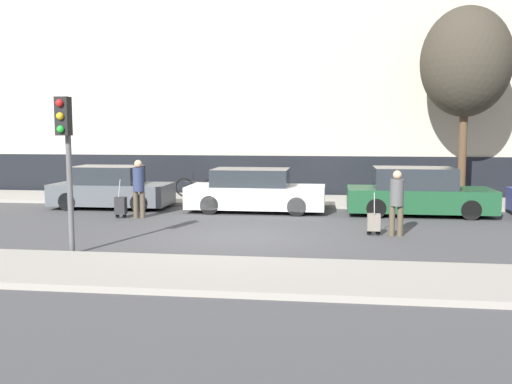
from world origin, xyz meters
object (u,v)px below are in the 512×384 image
parked_car_1 (255,192)px  pedestrian_right (397,199)px  parked_car_0 (111,189)px  trolley_left (121,206)px  trolley_right (374,222)px  traffic_light (66,143)px  parked_car_2 (418,193)px  parked_bicycle (198,187)px  bare_tree_near_crossing (466,62)px  pedestrian_left (139,185)px

parked_car_1 → pedestrian_right: 5.56m
parked_car_0 → trolley_left: 2.34m
trolley_right → traffic_light: size_ratio=0.33×
parked_car_1 → parked_car_2: (5.14, -0.06, 0.03)m
parked_car_1 → parked_bicycle: parked_car_1 is taller
parked_car_0 → pedestrian_right: pedestrian_right is taller
bare_tree_near_crossing → parked_car_1: bearing=-159.1°
parked_car_1 → pedestrian_left: bearing=-151.2°
trolley_left → parked_car_1: bearing=26.7°
parked_car_1 → parked_car_2: parked_car_2 is taller
pedestrian_left → trolley_left: pedestrian_left is taller
trolley_left → traffic_light: size_ratio=0.35×
trolley_left → traffic_light: bearing=-81.3°
parked_car_1 → pedestrian_right: bearing=-42.3°
parked_bicycle → traffic_light: bearing=-93.2°
parked_car_0 → parked_car_2: size_ratio=0.89×
trolley_left → bare_tree_near_crossing: 12.67m
parked_car_0 → pedestrian_right: (9.05, -3.86, 0.27)m
pedestrian_right → parked_bicycle: size_ratio=0.94×
parked_car_2 → pedestrian_left: bearing=-168.3°
pedestrian_left → pedestrian_right: bearing=-26.9°
trolley_right → parked_bicycle: size_ratio=0.62×
parked_car_1 → trolley_right: bearing=-46.4°
trolley_right → parked_car_1: bearing=133.6°
pedestrian_left → parked_bicycle: (0.75, 4.45, -0.51)m
parked_car_1 → pedestrian_left: size_ratio=2.52×
pedestrian_right → trolley_left: bearing=168.5°
pedestrian_right → parked_car_2: bearing=75.6°
parked_car_1 → bare_tree_near_crossing: 8.69m
trolley_left → bare_tree_near_crossing: size_ratio=0.17×
parked_car_1 → pedestrian_right: (4.10, -3.74, 0.28)m
trolley_left → pedestrian_right: (7.93, -1.82, 0.56)m
parked_bicycle → pedestrian_left: bearing=-99.6°
traffic_light → pedestrian_right: bearing=23.8°
trolley_right → parked_bicycle: trolley_right is taller
pedestrian_left → parked_car_2: bearing=-0.6°
pedestrian_right → trolley_right: (-0.55, 0.01, -0.60)m
pedestrian_left → parked_car_1: bearing=16.5°
pedestrian_left → trolley_right: size_ratio=1.61×
parked_car_2 → traffic_light: (-8.21, -6.84, 1.72)m
parked_car_1 → parked_car_2: bearing=-0.7°
pedestrian_left → traffic_light: (0.22, -5.10, 1.40)m
parked_car_0 → bare_tree_near_crossing: 13.00m
parked_car_2 → parked_car_1: bearing=179.3°
traffic_light → parked_bicycle: (0.53, 9.55, -1.91)m
trolley_right → bare_tree_near_crossing: bearing=61.5°
parked_bicycle → parked_car_1: bearing=-46.2°
parked_car_0 → pedestrian_left: (1.66, -1.92, 0.34)m
parked_car_0 → trolley_left: size_ratio=3.35×
parked_car_0 → traffic_light: traffic_light is taller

